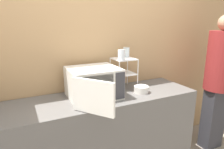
{
  "coord_description": "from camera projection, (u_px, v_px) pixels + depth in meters",
  "views": [
    {
      "loc": [
        -0.78,
        -1.48,
        1.67
      ],
      "look_at": [
        0.09,
        0.33,
        1.14
      ],
      "focal_mm": 32.0,
      "sensor_mm": 36.0,
      "label": 1
    }
  ],
  "objects": [
    {
      "name": "wall_back",
      "position": [
        93.0,
        56.0,
        2.27
      ],
      "size": [
        8.0,
        0.06,
        2.6
      ],
      "color": "tan",
      "rests_on": "ground_plane"
    },
    {
      "name": "microwave",
      "position": [
        93.0,
        83.0,
        1.99
      ],
      "size": [
        0.52,
        0.75,
        0.3
      ],
      "color": "silver",
      "rests_on": "counter"
    },
    {
      "name": "glass_front_left",
      "position": [
        121.0,
        55.0,
        2.13
      ],
      "size": [
        0.07,
        0.07,
        0.11
      ],
      "color": "silver",
      "rests_on": "dish_rack"
    },
    {
      "name": "dish_rack",
      "position": [
        124.0,
        67.0,
        2.27
      ],
      "size": [
        0.24,
        0.24,
        0.35
      ],
      "color": "white",
      "rests_on": "counter"
    },
    {
      "name": "person",
      "position": [
        219.0,
        77.0,
        2.54
      ],
      "size": [
        0.35,
        0.35,
        1.76
      ],
      "color": "#2D2D33",
      "rests_on": "ground_plane"
    },
    {
      "name": "bowl",
      "position": [
        141.0,
        89.0,
        2.16
      ],
      "size": [
        0.16,
        0.16,
        0.07
      ],
      "color": "silver",
      "rests_on": "counter"
    },
    {
      "name": "glass_back_right",
      "position": [
        126.0,
        52.0,
        2.33
      ],
      "size": [
        0.07,
        0.07,
        0.11
      ],
      "color": "silver",
      "rests_on": "dish_rack"
    },
    {
      "name": "counter",
      "position": [
        106.0,
        136.0,
        2.19
      ],
      "size": [
        1.97,
        0.61,
        0.93
      ],
      "color": "#595654",
      "rests_on": "ground_plane"
    }
  ]
}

